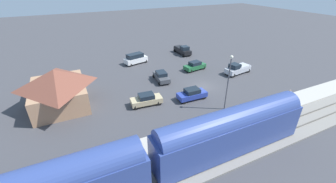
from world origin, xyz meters
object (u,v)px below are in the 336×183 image
Objects in this scene: pickup_silver at (238,69)px; pickup_black at (183,50)px; sedan_green at (195,66)px; suv_white at (136,58)px; station_building at (58,87)px; sedan_blue at (192,94)px; sedan_charcoal at (161,76)px; light_pole_near_platform at (229,77)px; passenger_train at (149,157)px; sedan_tan at (146,99)px; pedestrian_on_platform at (289,94)px.

pickup_silver is 1.03× the size of pickup_black.
suv_white reaches higher than sedan_green.
station_building is 2.19× the size of sedan_blue.
pickup_silver is 1.21× the size of sedan_charcoal.
pickup_silver is 14.33m from light_pole_near_platform.
station_building is at bearing 86.14° from pickup_silver.
passenger_train is 6.19× the size of pickup_silver.
sedan_charcoal is 10.46m from suv_white.
suv_white is at bearing 96.40° from pickup_black.
sedan_tan and sedan_blue have the same top height.
station_building is 19.09m from suv_white.
passenger_train is at bearing 160.77° from sedan_tan.
sedan_charcoal is at bearing -38.91° from sedan_tan.
station_building is at bearing 97.11° from sedan_green.
station_building is at bearing 69.33° from sedan_blue.
pickup_black is (26.68, 3.03, -0.25)m from pedestrian_on_platform.
suv_white is 18.60m from sedan_blue.
pickup_silver reaches higher than sedan_green.
sedan_tan is 0.89× the size of suv_white.
sedan_green is (5.15, 6.35, -0.15)m from pickup_silver.
sedan_charcoal is at bearing -85.66° from station_building.
sedan_charcoal is at bearing 42.97° from pedestrian_on_platform.
suv_white is at bearing 13.62° from light_pole_near_platform.
station_building is 12.50m from sedan_tan.
sedan_charcoal is (-1.82, 8.13, 0.00)m from sedan_green.
sedan_tan is (12.67, -4.42, -1.98)m from passenger_train.
station_building is 30.30m from pickup_black.
suv_white reaches higher than pedestrian_on_platform.
sedan_green is (-9.92, 2.76, -0.15)m from pickup_black.
light_pole_near_platform is at bearing 164.44° from pickup_black.
passenger_train is 4.41× the size of light_pole_near_platform.
pedestrian_on_platform reaches higher than sedan_blue.
pickup_black is at bearing -15.56° from light_pole_near_platform.
light_pole_near_platform reaches higher than pedestrian_on_platform.
light_pole_near_platform is at bearing -118.55° from station_building.
light_pole_near_platform is at bearing 164.42° from sedan_green.
suv_white reaches higher than pickup_silver.
station_building reaches higher than suv_white.
passenger_train is 13.56m from sedan_tan.
passenger_train is at bearing 100.33° from pedestrian_on_platform.
sedan_charcoal is 0.59× the size of light_pole_near_platform.
passenger_train is 15.60m from light_pole_near_platform.
sedan_charcoal is (14.94, 13.91, -0.40)m from pedestrian_on_platform.
sedan_blue is at bearing -169.43° from sedan_charcoal.
sedan_green is at bearing -34.01° from sedan_blue.
pickup_silver is 1.08× the size of suv_white.
passenger_train reaches higher than pickup_black.
pickup_silver is at bearing -129.03° from sedan_green.
station_building is at bearing 127.65° from suv_white.
suv_white is at bearing -52.35° from station_building.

